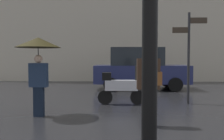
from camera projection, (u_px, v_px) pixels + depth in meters
The scene contains 5 objects.
pedestrian_with_umbrella at pixel (38, 51), 5.98m from camera, with size 1.11×1.11×1.97m.
pedestrian_with_bag at pixel (149, 82), 5.11m from camera, with size 0.51×0.24×1.67m.
parked_scooter at pixel (120, 87), 7.61m from camera, with size 1.48×0.32×1.23m.
parked_car_left at pixel (140, 69), 11.48m from camera, with size 4.36×2.02×1.96m.
street_signpost at pixel (189, 49), 7.66m from camera, with size 1.08×0.08×2.90m.
Camera 1 is at (-0.08, -2.15, 1.43)m, focal length 38.85 mm.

